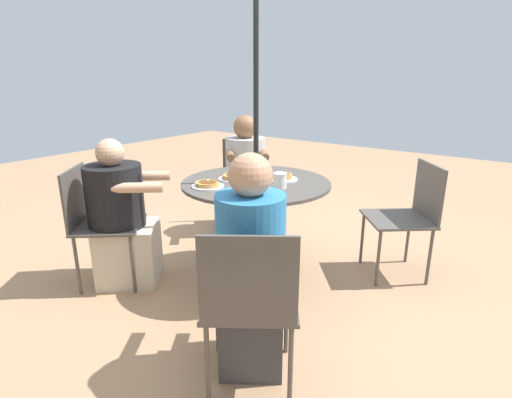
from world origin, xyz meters
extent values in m
plane|color=tan|center=(0.00, 0.00, 0.00)|extent=(12.00, 12.00, 0.00)
cylinder|color=#4C4742|center=(0.00, 0.00, 0.01)|extent=(0.45, 0.45, 0.01)
cylinder|color=#4C4742|center=(0.00, 0.00, 0.37)|extent=(0.09, 0.09, 0.74)
cylinder|color=#4C4742|center=(0.00, 0.00, 0.75)|extent=(1.07, 1.07, 0.02)
cylinder|color=black|center=(0.00, 0.00, 1.01)|extent=(0.04, 0.04, 2.01)
cylinder|color=#514C47|center=(-0.35, 0.83, 0.22)|extent=(0.02, 0.02, 0.44)
cylinder|color=#514C47|center=(-0.66, 0.61, 0.22)|extent=(0.02, 0.02, 0.44)
cylinder|color=#514C47|center=(-0.56, 1.14, 0.22)|extent=(0.02, 0.02, 0.44)
cylinder|color=#514C47|center=(-0.87, 0.92, 0.22)|extent=(0.02, 0.02, 0.44)
cube|color=#514C47|center=(-0.61, 0.88, 0.45)|extent=(0.62, 0.62, 0.02)
cube|color=#514C47|center=(-0.73, 1.05, 0.66)|extent=(0.36, 0.26, 0.41)
cube|color=#3D3D42|center=(-0.55, 0.78, 0.22)|extent=(0.46, 0.47, 0.44)
cylinder|color=teal|center=(-0.58, 0.83, 0.70)|extent=(0.34, 0.34, 0.52)
sphere|color=tan|center=(-0.58, 0.83, 1.05)|extent=(0.21, 0.21, 0.21)
cylinder|color=tan|center=(-0.35, 0.74, 0.83)|extent=(0.24, 0.30, 0.07)
cylinder|color=tan|center=(-0.58, 0.59, 0.83)|extent=(0.24, 0.30, 0.07)
cylinder|color=#514C47|center=(-0.80, -0.41, 0.22)|extent=(0.02, 0.02, 0.44)
cylinder|color=#514C47|center=(-0.56, -0.70, 0.22)|extent=(0.02, 0.02, 0.44)
cylinder|color=#514C47|center=(-1.09, -0.65, 0.22)|extent=(0.02, 0.02, 0.44)
cylinder|color=#514C47|center=(-0.85, -0.94, 0.22)|extent=(0.02, 0.02, 0.44)
cube|color=#514C47|center=(-0.83, -0.68, 0.45)|extent=(0.63, 0.63, 0.02)
cube|color=#514C47|center=(-0.99, -0.81, 0.66)|extent=(0.28, 0.34, 0.41)
cylinder|color=#514C47|center=(0.45, -0.78, 0.22)|extent=(0.02, 0.02, 0.44)
cylinder|color=#514C47|center=(0.73, -0.52, 0.22)|extent=(0.02, 0.02, 0.44)
cylinder|color=#514C47|center=(0.70, -1.06, 0.22)|extent=(0.02, 0.02, 0.44)
cylinder|color=#514C47|center=(0.98, -0.80, 0.22)|extent=(0.02, 0.02, 0.44)
cube|color=#514C47|center=(0.72, -0.79, 0.45)|extent=(0.63, 0.63, 0.02)
cube|color=#514C47|center=(0.86, -0.95, 0.66)|extent=(0.33, 0.30, 0.41)
cube|color=slate|center=(0.64, -0.70, 0.22)|extent=(0.53, 0.53, 0.44)
cylinder|color=#B2B2B2|center=(0.68, -0.75, 0.68)|extent=(0.38, 0.38, 0.48)
sphere|color=brown|center=(0.68, -0.75, 1.02)|extent=(0.22, 0.22, 0.22)
cylinder|color=brown|center=(0.44, -0.71, 0.79)|extent=(0.25, 0.27, 0.07)
cylinder|color=brown|center=(0.66, -0.51, 0.79)|extent=(0.25, 0.27, 0.07)
cylinder|color=#514C47|center=(0.80, 0.41, 0.22)|extent=(0.02, 0.02, 0.44)
cylinder|color=#514C47|center=(0.55, 0.71, 0.22)|extent=(0.02, 0.02, 0.44)
cylinder|color=#514C47|center=(1.09, 0.66, 0.22)|extent=(0.02, 0.02, 0.44)
cylinder|color=#514C47|center=(0.85, 0.95, 0.22)|extent=(0.02, 0.02, 0.44)
cube|color=#514C47|center=(0.82, 0.68, 0.45)|extent=(0.63, 0.63, 0.02)
cube|color=#514C47|center=(0.99, 0.82, 0.66)|extent=(0.28, 0.34, 0.41)
cube|color=beige|center=(0.73, 0.60, 0.22)|extent=(0.56, 0.56, 0.44)
cylinder|color=black|center=(0.77, 0.64, 0.67)|extent=(0.40, 0.40, 0.45)
sphere|color=#DBA884|center=(0.77, 0.64, 0.98)|extent=(0.19, 0.19, 0.19)
cylinder|color=#DBA884|center=(0.72, 0.39, 0.77)|extent=(0.30, 0.27, 0.07)
cylinder|color=#DBA884|center=(0.51, 0.63, 0.77)|extent=(0.30, 0.27, 0.07)
cylinder|color=white|center=(0.16, 0.06, 0.76)|extent=(0.22, 0.22, 0.01)
cylinder|color=#BC8947|center=(0.17, 0.06, 0.78)|extent=(0.15, 0.15, 0.01)
cylinder|color=#BC8947|center=(0.16, 0.06, 0.79)|extent=(0.15, 0.15, 0.01)
ellipsoid|color=brown|center=(0.16, 0.06, 0.80)|extent=(0.11, 0.10, 0.00)
cube|color=#F4E084|center=(0.16, 0.05, 0.80)|extent=(0.03, 0.03, 0.01)
cylinder|color=white|center=(0.20, -0.26, 0.76)|extent=(0.22, 0.22, 0.01)
cylinder|color=#BC8947|center=(0.20, -0.26, 0.77)|extent=(0.15, 0.15, 0.01)
cylinder|color=#BC8947|center=(0.20, -0.26, 0.78)|extent=(0.15, 0.15, 0.01)
cylinder|color=#BC8947|center=(0.20, -0.26, 0.79)|extent=(0.14, 0.14, 0.01)
cylinder|color=#BC8947|center=(0.20, -0.26, 0.80)|extent=(0.15, 0.15, 0.01)
ellipsoid|color=brown|center=(0.20, -0.26, 0.81)|extent=(0.11, 0.10, 0.00)
cube|color=#F4E084|center=(0.20, -0.25, 0.81)|extent=(0.03, 0.03, 0.01)
cylinder|color=white|center=(-0.11, 0.18, 0.76)|extent=(0.22, 0.22, 0.01)
cylinder|color=#BC8947|center=(-0.11, 0.18, 0.77)|extent=(0.15, 0.15, 0.01)
cylinder|color=#BC8947|center=(-0.11, 0.19, 0.78)|extent=(0.15, 0.15, 0.01)
cylinder|color=#BC8947|center=(-0.11, 0.18, 0.79)|extent=(0.15, 0.15, 0.01)
cylinder|color=#BC8947|center=(-0.11, 0.18, 0.80)|extent=(0.15, 0.15, 0.01)
ellipsoid|color=brown|center=(-0.11, 0.18, 0.81)|extent=(0.12, 0.11, 0.00)
cube|color=#F4E084|center=(-0.10, 0.19, 0.81)|extent=(0.03, 0.03, 0.01)
cylinder|color=white|center=(-0.13, -0.15, 0.76)|extent=(0.22, 0.22, 0.01)
cylinder|color=#BC8947|center=(-0.13, -0.15, 0.77)|extent=(0.14, 0.14, 0.01)
cylinder|color=#BC8947|center=(-0.13, -0.15, 0.78)|extent=(0.14, 0.14, 0.01)
cylinder|color=#BC8947|center=(-0.13, -0.15, 0.79)|extent=(0.14, 0.14, 0.01)
ellipsoid|color=brown|center=(-0.13, -0.15, 0.80)|extent=(0.11, 0.10, 0.00)
cube|color=#F4E084|center=(-0.12, -0.15, 0.81)|extent=(0.03, 0.03, 0.01)
cylinder|color=white|center=(0.18, 0.31, 0.76)|extent=(0.22, 0.22, 0.01)
cylinder|color=#BC8947|center=(0.17, 0.32, 0.77)|extent=(0.16, 0.16, 0.01)
cylinder|color=#BC8947|center=(0.18, 0.32, 0.79)|extent=(0.15, 0.15, 0.01)
ellipsoid|color=brown|center=(0.18, 0.31, 0.80)|extent=(0.13, 0.12, 0.00)
cube|color=#F4E084|center=(0.18, 0.31, 0.80)|extent=(0.03, 0.03, 0.01)
cylinder|color=brown|center=(-0.26, 0.33, 0.81)|extent=(0.07, 0.07, 0.10)
cylinder|color=brown|center=(-0.26, 0.33, 0.89)|extent=(0.03, 0.03, 0.04)
torus|color=brown|center=(-0.23, 0.33, 0.83)|extent=(0.05, 0.01, 0.05)
cylinder|color=white|center=(-0.24, 0.05, 0.81)|extent=(0.09, 0.09, 0.10)
cylinder|color=white|center=(-0.24, 0.05, 0.86)|extent=(0.09, 0.09, 0.01)
cylinder|color=silver|center=(0.03, -0.10, 0.82)|extent=(0.07, 0.07, 0.12)
camera|label=1|loc=(-1.64, 2.23, 1.49)|focal=28.00mm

